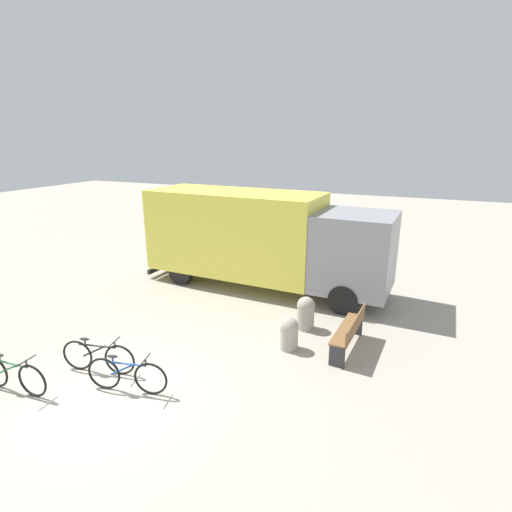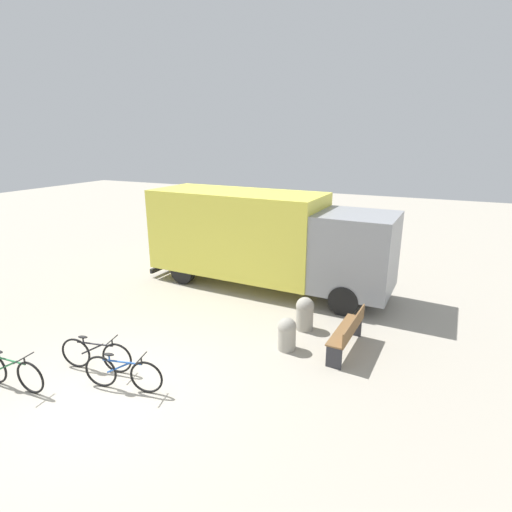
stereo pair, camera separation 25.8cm
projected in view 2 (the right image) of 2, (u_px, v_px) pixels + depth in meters
The scene contains 8 objects.
ground_plane at pixel (108, 392), 7.75m from camera, with size 60.00×60.00×0.00m, color #A8A091.
delivery_truck at pixel (263, 237), 12.80m from camera, with size 8.05×2.56×3.08m.
park_bench at pixel (348, 331), 9.09m from camera, with size 0.50×1.79×0.86m.
bicycle_near at pixel (12, 371), 7.78m from camera, with size 1.64×0.44×0.76m.
bicycle_middle at pixel (96, 354), 8.39m from camera, with size 1.62×0.50×0.76m.
bicycle_far at pixel (123, 373), 7.72m from camera, with size 1.61×0.51×0.76m.
bollard_near_bench at pixel (287, 333), 9.20m from camera, with size 0.44×0.44×0.79m.
bollard_far_bench at pixel (305, 312), 10.16m from camera, with size 0.46×0.46×0.87m.
Camera 2 is at (5.41, -4.86, 4.75)m, focal length 28.00 mm.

